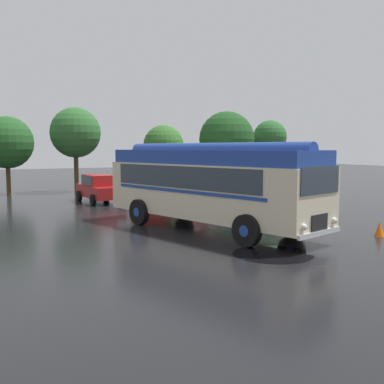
{
  "coord_description": "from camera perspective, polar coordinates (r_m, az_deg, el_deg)",
  "views": [
    {
      "loc": [
        -9.14,
        -15.11,
        3.28
      ],
      "look_at": [
        -0.73,
        2.14,
        1.4
      ],
      "focal_mm": 42.0,
      "sensor_mm": 36.0,
      "label": 1
    }
  ],
  "objects": [
    {
      "name": "tree_right_of_centre",
      "position": [
        35.15,
        -3.73,
        5.9
      ],
      "size": [
        3.16,
        3.16,
        5.07
      ],
      "color": "#4C3823",
      "rests_on": "ground"
    },
    {
      "name": "car_mid_right",
      "position": [
        29.07,
        -0.12,
        0.79
      ],
      "size": [
        2.12,
        4.28,
        1.66
      ],
      "color": "maroon",
      "rests_on": "ground"
    },
    {
      "name": "car_near_left",
      "position": [
        27.88,
        -11.67,
        0.47
      ],
      "size": [
        2.25,
        4.34,
        1.66
      ],
      "color": "maroon",
      "rests_on": "ground"
    },
    {
      "name": "tree_centre",
      "position": [
        34.74,
        -14.42,
        7.41
      ],
      "size": [
        3.72,
        3.72,
        6.29
      ],
      "color": "#4C3823",
      "rests_on": "ground"
    },
    {
      "name": "tree_left_of_centre",
      "position": [
        34.09,
        -22.44,
        5.83
      ],
      "size": [
        3.66,
        3.66,
        5.5
      ],
      "color": "#4C3823",
      "rests_on": "ground"
    },
    {
      "name": "vintage_bus",
      "position": [
        17.9,
        2.13,
        1.15
      ],
      "size": [
        5.3,
        10.36,
        3.49
      ],
      "color": "beige",
      "rests_on": "ground"
    },
    {
      "name": "tree_far_right",
      "position": [
        37.7,
        4.41,
        6.84
      ],
      "size": [
        4.6,
        4.6,
        6.32
      ],
      "color": "#4C3823",
      "rests_on": "ground"
    },
    {
      "name": "puddle_patch",
      "position": [
        14.28,
        10.2,
        -7.76
      ],
      "size": [
        2.51,
        2.51,
        0.01
      ],
      "primitive_type": "cylinder",
      "color": "black",
      "rests_on": "ground"
    },
    {
      "name": "car_mid_left",
      "position": [
        27.87,
        -5.81,
        0.55
      ],
      "size": [
        2.16,
        4.3,
        1.66
      ],
      "color": "maroon",
      "rests_on": "ground"
    },
    {
      "name": "tree_extra_right",
      "position": [
        41.08,
        9.72,
        6.82
      ],
      "size": [
        3.11,
        2.98,
        5.78
      ],
      "color": "#4C3823",
      "rests_on": "ground"
    },
    {
      "name": "ground_plane",
      "position": [
        17.96,
        5.13,
        -4.95
      ],
      "size": [
        120.0,
        120.0,
        0.0
      ],
      "primitive_type": "plane",
      "color": "black"
    },
    {
      "name": "box_van",
      "position": [
        31.3,
        2.75,
        2.07
      ],
      "size": [
        2.5,
        5.84,
        2.5
      ],
      "color": "silver",
      "rests_on": "ground"
    },
    {
      "name": "traffic_cone",
      "position": [
        18.2,
        22.72,
        -4.35
      ],
      "size": [
        0.36,
        0.36,
        0.55
      ],
      "primitive_type": "cone",
      "color": "orange",
      "rests_on": "ground"
    }
  ]
}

